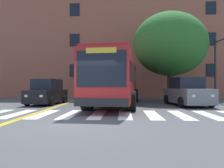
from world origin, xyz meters
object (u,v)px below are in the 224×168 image
(car_black_near_lane, at_px, (47,93))
(street_tree_curbside_large, at_px, (170,44))
(city_bus, at_px, (116,79))
(car_grey_far_lane, at_px, (187,93))

(car_black_near_lane, relative_size, street_tree_curbside_large, 0.46)
(city_bus, relative_size, car_grey_far_lane, 2.65)
(city_bus, bearing_deg, car_grey_far_lane, -3.44)
(car_grey_far_lane, distance_m, street_tree_curbside_large, 5.94)
(car_black_near_lane, relative_size, car_grey_far_lane, 0.92)
(city_bus, xyz_separation_m, street_tree_curbside_large, (4.67, 4.02, 3.15))
(car_grey_far_lane, bearing_deg, city_bus, 176.56)
(city_bus, xyz_separation_m, car_grey_far_lane, (4.78, -0.29, -0.94))
(city_bus, xyz_separation_m, car_black_near_lane, (-4.99, 0.32, -0.97))
(car_black_near_lane, height_order, street_tree_curbside_large, street_tree_curbside_large)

